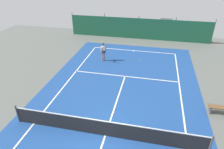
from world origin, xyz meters
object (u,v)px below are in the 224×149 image
Objects in this scene: tennis_ball_near_player at (140,61)px; parked_car at (165,27)px; tennis_net at (105,128)px; courtside_bench at (223,109)px; tennis_ball_midcourt at (101,52)px; tennis_player at (103,51)px.

parked_car is at bearing 76.08° from tennis_ball_near_player.
courtside_bench is at bearing 26.70° from tennis_net.
tennis_net reaches higher than tennis_ball_midcourt.
tennis_player reaches higher than courtside_bench.
tennis_net is at bearing -94.33° from parked_car.
courtside_bench is at bearing -49.76° from tennis_ball_near_player.
tennis_net is 2.33× the size of parked_car.
courtside_bench is at bearing 117.85° from tennis_player.
tennis_ball_near_player is 8.38m from courtside_bench.
tennis_player is at bearing -114.51° from parked_car.
tennis_player is 11.22m from parked_car.
tennis_net is at bearing -73.53° from tennis_ball_midcourt.
tennis_net is 153.33× the size of tennis_ball_near_player.
tennis_ball_near_player is 4.20m from tennis_ball_midcourt.
tennis_net reaches higher than courtside_bench.
tennis_player is 24.85× the size of tennis_ball_midcourt.
tennis_player is at bearing -168.56° from tennis_ball_near_player.
tennis_player is at bearing 105.24° from tennis_net.
tennis_ball_near_player is (3.32, 0.67, -0.93)m from tennis_player.
tennis_player is 24.85× the size of tennis_ball_near_player.
tennis_player is at bearing -67.62° from tennis_ball_midcourt.
parked_car is at bearing 51.62° from tennis_ball_midcourt.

